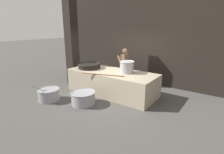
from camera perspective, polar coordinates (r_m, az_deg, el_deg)
The scene contains 10 objects.
ground_plane at distance 6.98m, azimuth 0.00°, elevation -5.18°, with size 60.00×60.00×0.00m, color #474442.
back_wall at distance 8.30m, azimuth 8.62°, elevation 12.88°, with size 7.83×0.24×4.18m, color black.
support_pillar at distance 7.95m, azimuth -13.11°, elevation 12.51°, with size 0.43×0.43×4.18m, color black.
hearth_platform at distance 6.84m, azimuth 0.00°, elevation -1.76°, with size 3.47×1.41×0.88m.
giant_wok_near at distance 7.28m, azimuth -7.44°, elevation 3.72°, with size 0.94×0.94×0.21m.
stock_pot at distance 6.52m, azimuth 4.89°, elevation 3.37°, with size 0.55×0.55×0.44m.
stirring_paddle at distance 6.20m, azimuth -2.39°, elevation 0.73°, with size 1.47×0.55×0.04m.
cook at distance 7.70m, azimuth 4.05°, elevation 3.73°, with size 0.43×0.63×1.64m.
prep_bowl_vegetables at distance 6.62m, azimuth -19.92°, elevation -5.25°, with size 0.77×1.00×0.72m.
prep_bowl_meat at distance 6.01m, azimuth -9.38°, elevation -6.60°, with size 0.83×0.83×0.44m.
Camera 1 is at (3.78, -5.29, 2.54)m, focal length 28.00 mm.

